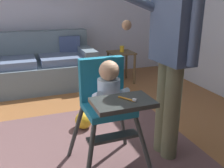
{
  "coord_description": "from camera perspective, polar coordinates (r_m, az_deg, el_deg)",
  "views": [
    {
      "loc": [
        -0.53,
        -1.96,
        1.35
      ],
      "look_at": [
        0.06,
        -0.35,
        0.77
      ],
      "focal_mm": 40.31,
      "sensor_mm": 36.0,
      "label": 1
    }
  ],
  "objects": [
    {
      "name": "ground",
      "position": [
        2.47,
        -4.39,
        -15.92
      ],
      "size": [
        5.91,
        6.71,
        0.1
      ],
      "primitive_type": "cube",
      "color": "#955D33"
    },
    {
      "name": "wall_far",
      "position": [
        4.58,
        -14.27,
        17.06
      ],
      "size": [
        5.11,
        0.06,
        2.52
      ],
      "primitive_type": "cube",
      "color": "silver",
      "rests_on": "ground"
    },
    {
      "name": "couch",
      "position": [
        4.16,
        -16.35,
        3.81
      ],
      "size": [
        1.73,
        0.86,
        0.86
      ],
      "rotation": [
        0.0,
        0.0,
        -1.57
      ],
      "color": "slate",
      "rests_on": "ground"
    },
    {
      "name": "high_chair",
      "position": [
        1.92,
        -0.95,
        -2.82
      ],
      "size": [
        0.61,
        0.73,
        0.94
      ],
      "rotation": [
        0.0,
        0.0,
        -1.56
      ],
      "color": "#323735",
      "rests_on": "ground"
    },
    {
      "name": "adult_standing",
      "position": [
        2.1,
        13.35,
        6.62
      ],
      "size": [
        0.52,
        0.49,
        1.64
      ],
      "rotation": [
        0.0,
        0.0,
        -3.09
      ],
      "color": "#68694B",
      "rests_on": "ground"
    },
    {
      "name": "toy_ball",
      "position": [
        2.79,
        -6.45,
        -8.18
      ],
      "size": [
        0.19,
        0.19,
        0.19
      ],
      "primitive_type": "sphere",
      "color": "gold",
      "rests_on": "ground"
    },
    {
      "name": "side_table",
      "position": [
        4.21,
        2.08,
        5.41
      ],
      "size": [
        0.4,
        0.4,
        0.52
      ],
      "color": "brown",
      "rests_on": "ground"
    },
    {
      "name": "sippy_cup",
      "position": [
        4.18,
        2.26,
        7.96
      ],
      "size": [
        0.07,
        0.07,
        0.1
      ],
      "primitive_type": "cylinder",
      "color": "gold",
      "rests_on": "side_table"
    }
  ]
}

